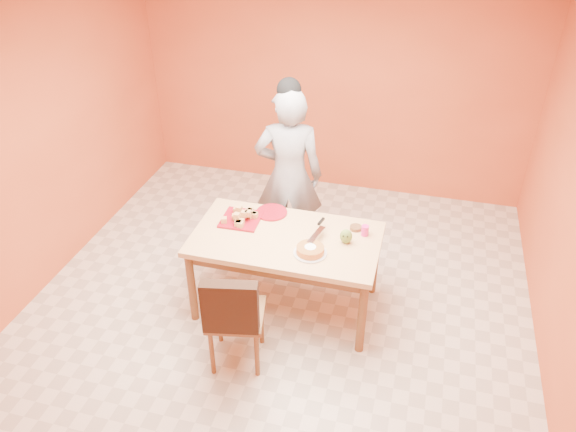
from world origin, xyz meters
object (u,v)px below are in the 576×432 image
(sponge_cake, at_px, (310,250))
(checker_tin, at_px, (356,228))
(dining_table, at_px, (286,246))
(dining_chair, at_px, (235,314))
(red_dinner_plate, at_px, (272,212))
(person, at_px, (289,176))
(egg_ornament, at_px, (346,236))
(magenta_glass, at_px, (365,231))
(pastry_platter, at_px, (241,219))

(sponge_cake, height_order, checker_tin, sponge_cake)
(dining_table, xyz_separation_m, sponge_cake, (0.25, -0.18, 0.13))
(dining_chair, distance_m, red_dinner_plate, 1.11)
(red_dinner_plate, distance_m, checker_tin, 0.78)
(dining_chair, height_order, red_dinner_plate, dining_chair)
(person, relative_size, egg_ornament, 13.67)
(person, xyz_separation_m, red_dinner_plate, (-0.04, -0.47, -0.13))
(magenta_glass, xyz_separation_m, checker_tin, (-0.09, 0.07, -0.03))
(person, relative_size, red_dinner_plate, 6.32)
(dining_table, height_order, pastry_platter, pastry_platter)
(red_dinner_plate, height_order, egg_ornament, egg_ornament)
(person, relative_size, sponge_cake, 7.83)
(egg_ornament, height_order, checker_tin, egg_ornament)
(pastry_platter, xyz_separation_m, egg_ornament, (0.96, -0.10, 0.06))
(pastry_platter, relative_size, checker_tin, 3.26)
(dining_table, bearing_deg, egg_ornament, 5.13)
(dining_chair, distance_m, checker_tin, 1.30)
(sponge_cake, xyz_separation_m, magenta_glass, (0.39, 0.38, 0.01))
(dining_table, height_order, dining_chair, dining_chair)
(person, bearing_deg, dining_chair, 77.85)
(checker_tin, bearing_deg, egg_ornament, -102.63)
(dining_table, height_order, checker_tin, checker_tin)
(magenta_glass, distance_m, checker_tin, 0.11)
(dining_chair, bearing_deg, egg_ornament, 36.51)
(sponge_cake, bearing_deg, dining_chair, -129.11)
(dining_table, distance_m, magenta_glass, 0.69)
(person, height_order, sponge_cake, person)
(dining_chair, bearing_deg, pastry_platter, 93.84)
(dining_chair, relative_size, pastry_platter, 2.85)
(pastry_platter, height_order, red_dinner_plate, pastry_platter)
(dining_table, height_order, sponge_cake, sponge_cake)
(pastry_platter, xyz_separation_m, checker_tin, (1.01, 0.12, 0.01))
(sponge_cake, distance_m, magenta_glass, 0.54)
(egg_ornament, relative_size, magenta_glass, 1.42)
(egg_ornament, distance_m, magenta_glass, 0.21)
(person, bearing_deg, pastry_platter, 56.32)
(dining_chair, xyz_separation_m, egg_ornament, (0.72, 0.79, 0.33))
(pastry_platter, xyz_separation_m, sponge_cake, (0.71, -0.32, 0.03))
(person, bearing_deg, egg_ornament, 121.57)
(person, height_order, checker_tin, person)
(red_dinner_plate, xyz_separation_m, sponge_cake, (0.48, -0.51, 0.03))
(dining_chair, relative_size, sponge_cake, 4.19)
(dining_chair, height_order, person, person)
(pastry_platter, bearing_deg, red_dinner_plate, 38.22)
(sponge_cake, distance_m, egg_ornament, 0.34)
(pastry_platter, bearing_deg, magenta_glass, 2.87)
(red_dinner_plate, bearing_deg, sponge_cake, -46.67)
(egg_ornament, bearing_deg, dining_table, -157.42)
(red_dinner_plate, bearing_deg, egg_ornament, -21.07)
(sponge_cake, bearing_deg, person, 114.26)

